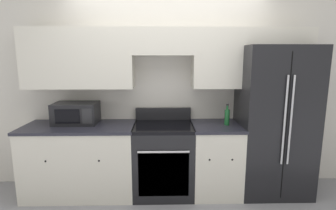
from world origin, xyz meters
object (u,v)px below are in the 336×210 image
at_px(refrigerator, 274,121).
at_px(microwave, 76,113).
at_px(oven_range, 163,159).
at_px(bottle, 227,117).

height_order(refrigerator, microwave, refrigerator).
distance_m(oven_range, refrigerator, 1.46).
distance_m(refrigerator, bottle, 0.60).
bearing_deg(bottle, microwave, 176.50).
distance_m(oven_range, bottle, 0.95).
bearing_deg(bottle, refrigerator, 3.99).
bearing_deg(microwave, oven_range, -5.46).
relative_size(refrigerator, bottle, 7.01).
xyz_separation_m(microwave, bottle, (1.88, -0.11, -0.03)).
bearing_deg(oven_range, microwave, 174.54).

